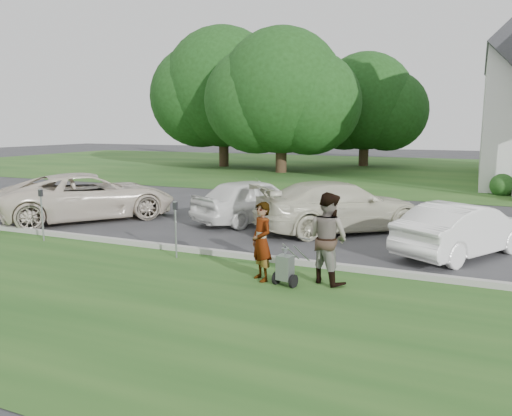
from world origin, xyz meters
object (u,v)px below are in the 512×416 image
Objects in this scene: tree_back at (365,106)px; car_c at (340,206)px; car_d at (463,229)px; person_right at (328,239)px; tree_far at (223,93)px; parking_meter_far at (42,208)px; person_left at (262,242)px; striping_cart at (285,268)px; tree_left at (281,97)px; car_a at (89,196)px; car_b at (254,200)px; parking_meter_near at (176,223)px.

car_c is at bearing -79.70° from tree_back.
person_right is at bearing 85.78° from car_d.
tree_far reaches higher than parking_meter_far.
striping_cart is at bearing 25.68° from person_left.
person_right is at bearing -2.84° from parking_meter_far.
person_left is 5.55m from car_c.
person_left is at bearing -60.91° from tree_far.
striping_cart is at bearing 82.70° from car_d.
tree_far is 26.52m from parking_meter_far.
car_d reaches higher than striping_cart.
car_c is at bearing -63.56° from tree_left.
tree_far is at bearing -37.49° from car_a.
striping_cart is 0.52× the size of person_right.
car_b is at bearing 14.54° from car_d.
tree_back is 5.11× the size of person_right.
person_left is 2.74m from parking_meter_near.
tree_left is 2.63× the size of car_d.
person_right is 8.33m from parking_meter_far.
striping_cart is 0.17× the size of car_a.
striping_cart is 0.75m from person_left.
tree_back reaches higher than car_c.
tree_far reaches higher than car_c.
car_a is at bearing 4.31° from person_right.
striping_cart is at bearing -168.37° from car_a.
tree_back reaches higher than parking_meter_far.
car_b is at bearing 154.48° from person_left.
car_d is (11.98, -0.05, -0.14)m from car_a.
tree_back reaches higher than car_b.
tree_left is 10.88× the size of striping_cart.
car_c is (14.60, -20.30, -4.92)m from tree_far.
person_left is (14.38, -25.85, -4.86)m from tree_far.
tree_far is at bearing 153.44° from tree_left.
car_b is at bearing -28.23° from person_right.
car_c is at bearing 126.78° from person_left.
tree_far is 30.45m from striping_cart.
tree_back is at bearing -33.19° from car_c.
car_a is 11.98m from car_d.
tree_far is at bearing -32.18° from car_b.
tree_left is 7.13× the size of parking_meter_far.
person_left is at bearing -16.87° from parking_meter_near.
person_right reaches higher than parking_meter_far.
tree_far is 2.00× the size of car_a.
car_a is (0.18, -18.87, -4.30)m from tree_left.
tree_left is at bearing -17.06° from car_c.
car_d is (3.78, 3.92, -0.16)m from person_left.
car_a is at bearing 165.73° from striping_cart.
person_right reaches higher than car_b.
car_c is 3.91m from car_d.
car_d is (6.56, -1.92, -0.08)m from car_b.
tree_far is at bearing -33.41° from person_right.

